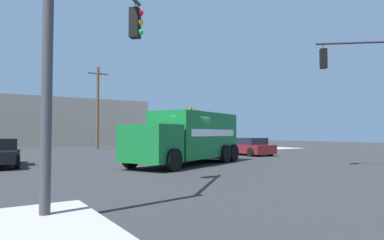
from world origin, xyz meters
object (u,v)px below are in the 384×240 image
Objects in this scene: traffic_light_primary at (89,29)px; traffic_light_secondary at (381,81)px; palm_tree_far at (191,119)px; sedan_maroon at (249,147)px; delivery_truck at (188,137)px; utility_pole at (98,106)px.

traffic_light_secondary is (13.71, 0.34, -0.01)m from traffic_light_primary.
traffic_light_secondary is at bearing -102.08° from palm_tree_far.
traffic_light_secondary reaches higher than palm_tree_far.
palm_tree_far is (5.25, 24.55, -0.75)m from traffic_light_secondary.
sedan_maroon is (1.47, 10.66, -3.46)m from traffic_light_secondary.
traffic_light_secondary is at bearing -46.85° from delivery_truck.
traffic_light_primary is at bearing -107.52° from utility_pole.
traffic_light_primary is 28.57m from utility_pole.
delivery_truck is 1.68× the size of palm_tree_far.
utility_pole reaches higher than palm_tree_far.
utility_pole is at bearing 100.75° from traffic_light_secondary.
sedan_maroon is at bearing -67.96° from utility_pole.
traffic_light_secondary reaches higher than traffic_light_primary.
traffic_light_secondary is (6.40, -6.83, 2.64)m from delivery_truck.
traffic_light_secondary is 25.12m from palm_tree_far.
palm_tree_far is at bearing 77.92° from traffic_light_secondary.
delivery_truck is at bearing 133.15° from traffic_light_secondary.
palm_tree_far reaches higher than delivery_truck.
traffic_light_primary reaches higher than palm_tree_far.
delivery_truck is 1.81× the size of sedan_maroon.
sedan_maroon is at bearing 25.98° from delivery_truck.
sedan_maroon is 17.95m from utility_pole.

